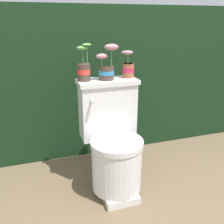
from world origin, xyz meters
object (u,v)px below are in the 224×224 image
object	(u,v)px
potted_plant_midleft	(107,67)
potted_plant_middle	(128,66)
toilet	(113,143)
potted_plant_left	(84,69)

from	to	relation	value
potted_plant_midleft	potted_plant_middle	bearing A→B (deg)	8.36
toilet	potted_plant_left	world-z (taller)	potted_plant_left
toilet	potted_plant_midleft	bearing A→B (deg)	92.26
potted_plant_midleft	potted_plant_middle	xyz separation A→B (m)	(0.16, 0.02, -0.01)
potted_plant_left	potted_plant_midleft	xyz separation A→B (m)	(0.15, -0.02, 0.00)
potted_plant_left	potted_plant_middle	world-z (taller)	potted_plant_left
potted_plant_midleft	potted_plant_middle	world-z (taller)	potted_plant_midleft
toilet	potted_plant_midleft	size ratio (longest dim) A/B	3.27
toilet	potted_plant_middle	xyz separation A→B (m)	(0.16, 0.15, 0.51)
potted_plant_middle	toilet	bearing A→B (deg)	-137.10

